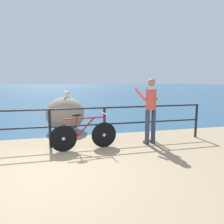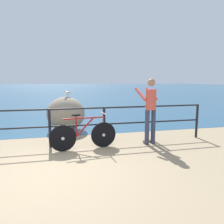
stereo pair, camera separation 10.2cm
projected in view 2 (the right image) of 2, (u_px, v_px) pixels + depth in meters
The scene contains 7 objects.
ground_plane at pixel (59, 97), 23.33m from camera, with size 120.00×120.00×0.10m, color #937F60.
sea_surface at pixel (60, 88), 49.95m from camera, with size 120.00×90.00×0.01m, color navy.
promenade_railing at pixel (50, 123), 5.50m from camera, with size 8.66×0.07×1.02m.
bicycle at pixel (84, 134), 5.39m from camera, with size 1.69×0.48×0.92m.
person_at_railing at pixel (150, 108), 5.78m from camera, with size 0.53×0.67×1.78m.
breakwater_boulder_main at pixel (66, 114), 7.40m from camera, with size 1.29×1.33×1.17m.
seagull at pixel (68, 93), 7.37m from camera, with size 0.29×0.29×0.23m.
Camera 2 is at (0.34, -4.02, 1.74)m, focal length 34.35 mm.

